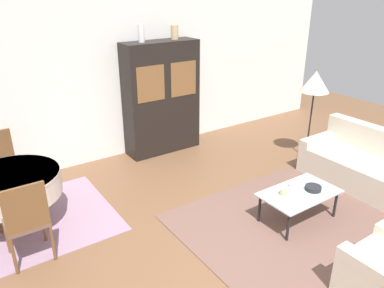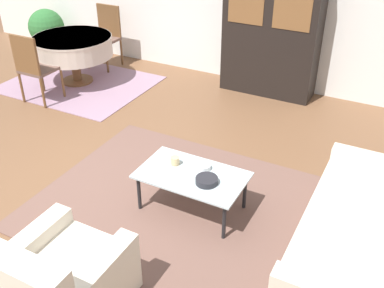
{
  "view_description": "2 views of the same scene",
  "coord_description": "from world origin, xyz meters",
  "px_view_note": "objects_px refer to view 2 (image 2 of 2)",
  "views": [
    {
      "loc": [
        -2.35,
        -2.34,
        2.87
      ],
      "look_at": [
        0.2,
        1.4,
        0.95
      ],
      "focal_mm": 35.0,
      "sensor_mm": 36.0,
      "label": 1
    },
    {
      "loc": [
        2.79,
        -2.74,
        2.87
      ],
      "look_at": [
        1.16,
        0.35,
        0.75
      ],
      "focal_mm": 42.0,
      "sensor_mm": 36.0,
      "label": 2
    }
  ],
  "objects_px": {
    "dining_table": "(73,47)",
    "bowl_small": "(203,167)",
    "armchair": "(56,284)",
    "bowl": "(207,180)",
    "coffee_table": "(192,178)",
    "cup": "(175,161)",
    "dining_chair_far": "(106,33)",
    "display_cabinet": "(272,26)",
    "dining_chair_near": "(34,65)",
    "potted_plant": "(47,28)",
    "couch": "(366,239)"
  },
  "relations": [
    {
      "from": "dining_chair_far",
      "to": "potted_plant",
      "type": "height_order",
      "value": "dining_chair_far"
    },
    {
      "from": "coffee_table",
      "to": "display_cabinet",
      "type": "height_order",
      "value": "display_cabinet"
    },
    {
      "from": "armchair",
      "to": "coffee_table",
      "type": "distance_m",
      "value": 1.58
    },
    {
      "from": "coffee_table",
      "to": "dining_chair_near",
      "type": "xyz_separation_m",
      "value": [
        -3.08,
        1.11,
        0.19
      ]
    },
    {
      "from": "dining_table",
      "to": "dining_chair_near",
      "type": "xyz_separation_m",
      "value": [
        -0.0,
        -0.83,
        -0.02
      ]
    },
    {
      "from": "dining_chair_near",
      "to": "dining_chair_far",
      "type": "relative_size",
      "value": 1.0
    },
    {
      "from": "dining_chair_far",
      "to": "coffee_table",
      "type": "bearing_deg",
      "value": 138.11
    },
    {
      "from": "bowl_small",
      "to": "couch",
      "type": "bearing_deg",
      "value": -5.03
    },
    {
      "from": "couch",
      "to": "coffee_table",
      "type": "bearing_deg",
      "value": 89.89
    },
    {
      "from": "coffee_table",
      "to": "display_cabinet",
      "type": "distance_m",
      "value": 3.08
    },
    {
      "from": "dining_chair_near",
      "to": "bowl_small",
      "type": "xyz_separation_m",
      "value": [
        3.13,
        -0.98,
        -0.13
      ]
    },
    {
      "from": "display_cabinet",
      "to": "bowl",
      "type": "bearing_deg",
      "value": -81.05
    },
    {
      "from": "dining_table",
      "to": "display_cabinet",
      "type": "bearing_deg",
      "value": 20.97
    },
    {
      "from": "dining_chair_near",
      "to": "dining_chair_far",
      "type": "distance_m",
      "value": 1.65
    },
    {
      "from": "potted_plant",
      "to": "couch",
      "type": "bearing_deg",
      "value": -24.83
    },
    {
      "from": "dining_table",
      "to": "bowl_small",
      "type": "bearing_deg",
      "value": -29.94
    },
    {
      "from": "coffee_table",
      "to": "bowl",
      "type": "distance_m",
      "value": 0.21
    },
    {
      "from": "dining_chair_near",
      "to": "coffee_table",
      "type": "bearing_deg",
      "value": -19.86
    },
    {
      "from": "display_cabinet",
      "to": "dining_chair_near",
      "type": "height_order",
      "value": "display_cabinet"
    },
    {
      "from": "couch",
      "to": "coffee_table",
      "type": "xyz_separation_m",
      "value": [
        -1.61,
        0.0,
        0.07
      ]
    },
    {
      "from": "couch",
      "to": "cup",
      "type": "bearing_deg",
      "value": 87.62
    },
    {
      "from": "armchair",
      "to": "dining_table",
      "type": "xyz_separation_m",
      "value": [
        -2.78,
        3.48,
        0.28
      ]
    },
    {
      "from": "coffee_table",
      "to": "cup",
      "type": "distance_m",
      "value": 0.25
    },
    {
      "from": "coffee_table",
      "to": "bowl",
      "type": "height_order",
      "value": "bowl"
    },
    {
      "from": "dining_chair_near",
      "to": "dining_table",
      "type": "bearing_deg",
      "value": 90.0
    },
    {
      "from": "coffee_table",
      "to": "potted_plant",
      "type": "relative_size",
      "value": 1.31
    },
    {
      "from": "potted_plant",
      "to": "dining_chair_far",
      "type": "bearing_deg",
      "value": -1.86
    },
    {
      "from": "coffee_table",
      "to": "armchair",
      "type": "bearing_deg",
      "value": -101.09
    },
    {
      "from": "coffee_table",
      "to": "cup",
      "type": "bearing_deg",
      "value": 162.01
    },
    {
      "from": "armchair",
      "to": "bowl",
      "type": "xyz_separation_m",
      "value": [
        0.49,
        1.48,
        0.14
      ]
    },
    {
      "from": "couch",
      "to": "potted_plant",
      "type": "bearing_deg",
      "value": 65.17
    },
    {
      "from": "couch",
      "to": "dining_chair_far",
      "type": "bearing_deg",
      "value": 59.47
    },
    {
      "from": "potted_plant",
      "to": "armchair",
      "type": "bearing_deg",
      "value": -46.28
    },
    {
      "from": "coffee_table",
      "to": "dining_chair_near",
      "type": "bearing_deg",
      "value": 160.14
    },
    {
      "from": "dining_chair_near",
      "to": "cup",
      "type": "relative_size",
      "value": 11.26
    },
    {
      "from": "coffee_table",
      "to": "dining_chair_far",
      "type": "xyz_separation_m",
      "value": [
        -3.08,
        2.76,
        0.19
      ]
    },
    {
      "from": "armchair",
      "to": "potted_plant",
      "type": "height_order",
      "value": "armchair"
    },
    {
      "from": "dining_chair_far",
      "to": "cup",
      "type": "bearing_deg",
      "value": 136.7
    },
    {
      "from": "dining_table",
      "to": "cup",
      "type": "distance_m",
      "value": 3.41
    },
    {
      "from": "dining_table",
      "to": "dining_chair_far",
      "type": "bearing_deg",
      "value": 90.0
    },
    {
      "from": "armchair",
      "to": "dining_chair_near",
      "type": "bearing_deg",
      "value": 136.26
    },
    {
      "from": "armchair",
      "to": "dining_chair_near",
      "type": "xyz_separation_m",
      "value": [
        -2.78,
        2.66,
        0.26
      ]
    },
    {
      "from": "dining_table",
      "to": "dining_chair_far",
      "type": "xyz_separation_m",
      "value": [
        -0.0,
        0.83,
        -0.02
      ]
    },
    {
      "from": "dining_table",
      "to": "bowl_small",
      "type": "relative_size",
      "value": 8.2
    },
    {
      "from": "cup",
      "to": "potted_plant",
      "type": "relative_size",
      "value": 0.11
    },
    {
      "from": "armchair",
      "to": "couch",
      "type": "bearing_deg",
      "value": 38.87
    },
    {
      "from": "dining_chair_far",
      "to": "bowl_small",
      "type": "relative_size",
      "value": 6.81
    },
    {
      "from": "bowl",
      "to": "dining_chair_far",
      "type": "bearing_deg",
      "value": 139.14
    },
    {
      "from": "dining_table",
      "to": "potted_plant",
      "type": "relative_size",
      "value": 1.54
    },
    {
      "from": "armchair",
      "to": "display_cabinet",
      "type": "xyz_separation_m",
      "value": [
        0.0,
        4.55,
        0.7
      ]
    }
  ]
}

